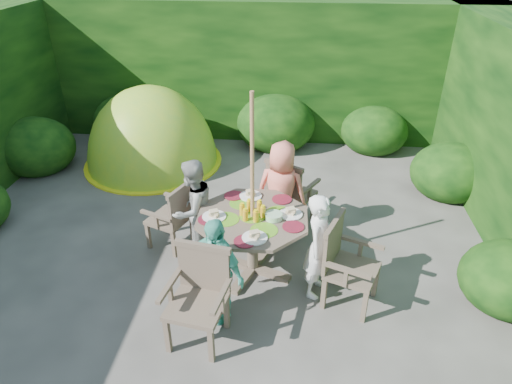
# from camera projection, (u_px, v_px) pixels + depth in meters

# --- Properties ---
(ground) EXTENTS (60.00, 60.00, 0.00)m
(ground) POSITION_uv_depth(u_px,v_px,m) (212.00, 250.00, 5.80)
(ground) COLOR #403E39
(ground) RESTS_ON ground
(hedge_enclosure) EXTENTS (9.00, 9.00, 2.50)m
(hedge_enclosure) POSITION_uv_depth(u_px,v_px,m) (225.00, 120.00, 6.33)
(hedge_enclosure) COLOR black
(hedge_enclosure) RESTS_ON ground
(patio_table) EXTENTS (1.71, 1.71, 0.92)m
(patio_table) POSITION_uv_depth(u_px,v_px,m) (253.00, 225.00, 5.15)
(patio_table) COLOR #483B2F
(patio_table) RESTS_ON ground
(parasol_pole) EXTENTS (0.06, 0.06, 2.20)m
(parasol_pole) POSITION_uv_depth(u_px,v_px,m) (252.00, 190.00, 4.92)
(parasol_pole) COLOR #9A693D
(parasol_pole) RESTS_ON ground
(garden_chair_right) EXTENTS (0.67, 0.71, 0.95)m
(garden_chair_right) POSITION_uv_depth(u_px,v_px,m) (345.00, 262.00, 4.79)
(garden_chair_right) COLOR #483B2F
(garden_chair_right) RESTS_ON ground
(garden_chair_left) EXTENTS (0.61, 0.65, 0.86)m
(garden_chair_left) POSITION_uv_depth(u_px,v_px,m) (174.00, 215.00, 5.67)
(garden_chair_left) COLOR #483B2F
(garden_chair_left) RESTS_ON ground
(garden_chair_back) EXTENTS (0.75, 0.72, 0.96)m
(garden_chair_back) POSITION_uv_depth(u_px,v_px,m) (289.00, 192.00, 6.07)
(garden_chair_back) COLOR #483B2F
(garden_chair_back) RESTS_ON ground
(garden_chair_front) EXTENTS (0.65, 0.60, 0.95)m
(garden_chair_front) POSITION_uv_depth(u_px,v_px,m) (199.00, 294.00, 4.37)
(garden_chair_front) COLOR #483B2F
(garden_chair_front) RESTS_ON ground
(child_right) EXTENTS (0.44, 0.53, 1.23)m
(child_right) POSITION_uv_depth(u_px,v_px,m) (319.00, 246.00, 4.85)
(child_right) COLOR white
(child_right) RESTS_ON ground
(child_left) EXTENTS (0.73, 0.77, 1.27)m
(child_left) POSITION_uv_depth(u_px,v_px,m) (193.00, 209.00, 5.46)
(child_left) COLOR #969792
(child_left) RESTS_ON ground
(child_back) EXTENTS (0.73, 0.56, 1.34)m
(child_back) POSITION_uv_depth(u_px,v_px,m) (281.00, 192.00, 5.75)
(child_back) COLOR #F67A65
(child_back) RESTS_ON ground
(child_front) EXTENTS (0.74, 0.64, 1.20)m
(child_front) POSITION_uv_depth(u_px,v_px,m) (216.00, 269.00, 4.55)
(child_front) COLOR #50BBA3
(child_front) RESTS_ON ground
(dome_tent) EXTENTS (2.36, 2.36, 2.69)m
(dome_tent) POSITION_uv_depth(u_px,v_px,m) (154.00, 163.00, 7.98)
(dome_tent) COLOR #ACCC27
(dome_tent) RESTS_ON ground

